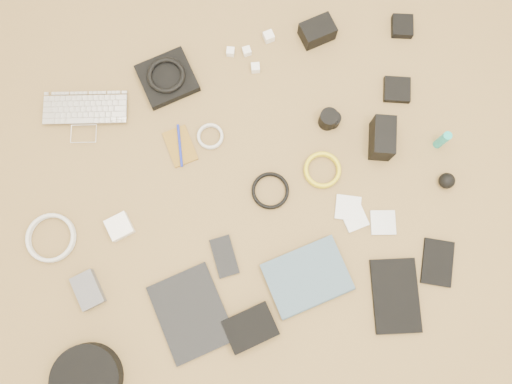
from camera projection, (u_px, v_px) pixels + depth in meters
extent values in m
cube|color=olive|center=(247.00, 192.00, 1.69)|extent=(4.00, 4.00, 0.04)
imported|color=silver|center=(85.00, 120.00, 1.71)|extent=(0.33, 0.26, 0.02)
cube|color=black|center=(167.00, 78.00, 1.74)|extent=(0.21, 0.20, 0.03)
torus|color=black|center=(166.00, 75.00, 1.71)|extent=(0.14, 0.14, 0.02)
cube|color=white|center=(231.00, 52.00, 1.76)|extent=(0.04, 0.04, 0.03)
cube|color=white|center=(247.00, 51.00, 1.76)|extent=(0.03, 0.03, 0.03)
cube|color=white|center=(269.00, 37.00, 1.77)|extent=(0.04, 0.04, 0.03)
cube|color=white|center=(255.00, 68.00, 1.75)|extent=(0.03, 0.03, 0.03)
cube|color=black|center=(317.00, 31.00, 1.75)|extent=(0.13, 0.10, 0.07)
cube|color=black|center=(402.00, 26.00, 1.78)|extent=(0.09, 0.10, 0.03)
cube|color=brown|center=(180.00, 146.00, 1.70)|extent=(0.10, 0.14, 0.01)
cylinder|color=#13209F|center=(180.00, 145.00, 1.69)|extent=(0.03, 0.15, 0.01)
torus|color=silver|center=(210.00, 137.00, 1.71)|extent=(0.10, 0.10, 0.01)
cylinder|color=black|center=(328.00, 119.00, 1.69)|extent=(0.08, 0.08, 0.07)
cylinder|color=black|center=(333.00, 120.00, 1.70)|extent=(0.06, 0.06, 0.05)
cube|color=black|center=(397.00, 90.00, 1.73)|extent=(0.11, 0.11, 0.02)
cube|color=white|center=(120.00, 227.00, 1.64)|extent=(0.09, 0.09, 0.03)
torus|color=silver|center=(52.00, 238.00, 1.64)|extent=(0.18, 0.18, 0.01)
torus|color=black|center=(270.00, 191.00, 1.67)|extent=(0.14, 0.14, 0.01)
torus|color=gold|center=(322.00, 170.00, 1.68)|extent=(0.15, 0.15, 0.01)
cube|color=black|center=(382.00, 138.00, 1.66)|extent=(0.11, 0.15, 0.10)
cylinder|color=teal|center=(442.00, 140.00, 1.66)|extent=(0.03, 0.03, 0.10)
cube|color=#525257|center=(88.00, 290.00, 1.60)|extent=(0.10, 0.13, 0.03)
cube|color=black|center=(191.00, 313.00, 1.59)|extent=(0.24, 0.29, 0.01)
cube|color=black|center=(224.00, 257.00, 1.63)|extent=(0.07, 0.13, 0.01)
cube|color=silver|center=(348.00, 208.00, 1.66)|extent=(0.11, 0.11, 0.01)
cube|color=silver|center=(355.00, 218.00, 1.65)|extent=(0.08, 0.08, 0.01)
cube|color=silver|center=(383.00, 223.00, 1.65)|extent=(0.10, 0.10, 0.01)
sphere|color=black|center=(447.00, 181.00, 1.65)|extent=(0.07, 0.07, 0.05)
cylinder|color=black|center=(87.00, 379.00, 1.53)|extent=(0.25, 0.25, 0.06)
cube|color=black|center=(250.00, 328.00, 1.57)|extent=(0.17, 0.13, 0.04)
imported|color=#3D5567|center=(319.00, 305.00, 1.59)|extent=(0.28, 0.22, 0.03)
cube|color=black|center=(395.00, 296.00, 1.60)|extent=(0.19, 0.26, 0.02)
cube|color=black|center=(437.00, 262.00, 1.62)|extent=(0.15, 0.18, 0.01)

